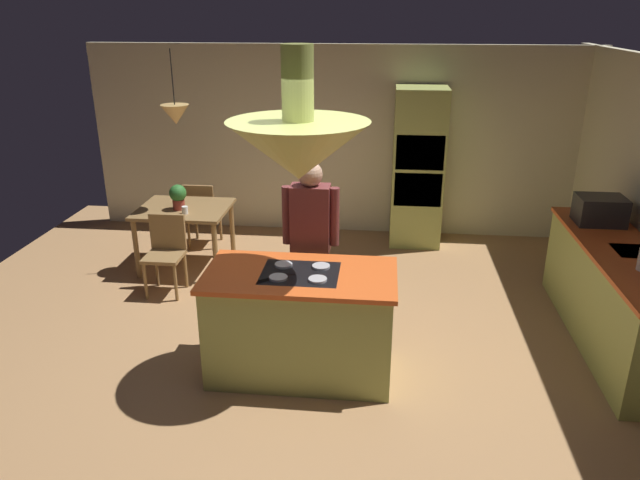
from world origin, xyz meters
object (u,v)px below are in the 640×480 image
(kitchen_island, at_px, (301,322))
(cup_on_table, at_px, (185,210))
(microwave_on_counter, at_px, (600,210))
(oven_tower, at_px, (418,168))
(chair_by_back_wall, at_px, (202,210))
(potted_plant_on_table, at_px, (178,196))
(person_at_island, at_px, (311,238))
(chair_facing_island, at_px, (166,249))
(dining_table, at_px, (184,215))

(kitchen_island, relative_size, cup_on_table, 17.72)
(kitchen_island, xyz_separation_m, microwave_on_counter, (2.84, 1.54, 0.60))
(oven_tower, xyz_separation_m, chair_by_back_wall, (-2.80, -0.47, -0.53))
(kitchen_island, distance_m, microwave_on_counter, 3.29)
(microwave_on_counter, bearing_deg, potted_plant_on_table, 173.83)
(kitchen_island, distance_m, potted_plant_on_table, 2.71)
(microwave_on_counter, bearing_deg, person_at_island, -163.58)
(oven_tower, xyz_separation_m, potted_plant_on_table, (-2.83, -1.21, -0.10))
(microwave_on_counter, bearing_deg, chair_by_back_wall, 164.75)
(kitchen_island, xyz_separation_m, person_at_island, (0.00, 0.70, 0.51))
(kitchen_island, bearing_deg, person_at_island, 89.82)
(person_at_island, height_order, chair_facing_island, person_at_island)
(chair_facing_island, bearing_deg, chair_by_back_wall, 90.00)
(chair_facing_island, height_order, potted_plant_on_table, potted_plant_on_table)
(potted_plant_on_table, bearing_deg, chair_by_back_wall, 87.71)
(kitchen_island, bearing_deg, chair_by_back_wall, 121.50)
(person_at_island, bearing_deg, potted_plant_on_table, 142.48)
(dining_table, relative_size, chair_facing_island, 1.22)
(potted_plant_on_table, bearing_deg, oven_tower, 23.19)
(person_at_island, relative_size, cup_on_table, 18.89)
(potted_plant_on_table, relative_size, cup_on_table, 3.33)
(oven_tower, height_order, person_at_island, oven_tower)
(kitchen_island, relative_size, oven_tower, 0.77)
(chair_by_back_wall, relative_size, cup_on_table, 9.67)
(oven_tower, bearing_deg, person_at_island, -113.36)
(oven_tower, distance_m, chair_facing_island, 3.38)
(dining_table, height_order, potted_plant_on_table, potted_plant_on_table)
(oven_tower, bearing_deg, chair_by_back_wall, -170.50)
(dining_table, relative_size, chair_by_back_wall, 1.22)
(oven_tower, relative_size, potted_plant_on_table, 6.87)
(chair_facing_island, bearing_deg, cup_on_table, 78.10)
(person_at_island, xyz_separation_m, chair_facing_island, (-1.70, 0.73, -0.48))
(potted_plant_on_table, height_order, cup_on_table, potted_plant_on_table)
(chair_by_back_wall, relative_size, microwave_on_counter, 1.89)
(oven_tower, distance_m, person_at_island, 2.77)
(kitchen_island, relative_size, microwave_on_counter, 3.47)
(dining_table, relative_size, microwave_on_counter, 2.31)
(oven_tower, height_order, potted_plant_on_table, oven_tower)
(oven_tower, relative_size, chair_by_back_wall, 2.37)
(kitchen_island, height_order, chair_by_back_wall, kitchen_island)
(potted_plant_on_table, bearing_deg, kitchen_island, -49.57)
(kitchen_island, xyz_separation_m, oven_tower, (1.10, 3.24, 0.56))
(kitchen_island, relative_size, potted_plant_on_table, 5.31)
(person_at_island, xyz_separation_m, potted_plant_on_table, (-1.73, 1.33, -0.05))
(kitchen_island, bearing_deg, microwave_on_counter, 28.42)
(dining_table, bearing_deg, chair_by_back_wall, 90.00)
(chair_by_back_wall, bearing_deg, dining_table, 90.00)
(chair_facing_island, xyz_separation_m, microwave_on_counter, (4.54, 0.11, 0.57))
(oven_tower, xyz_separation_m, chair_facing_island, (-2.80, -1.82, -0.53))
(dining_table, relative_size, potted_plant_on_table, 3.54)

